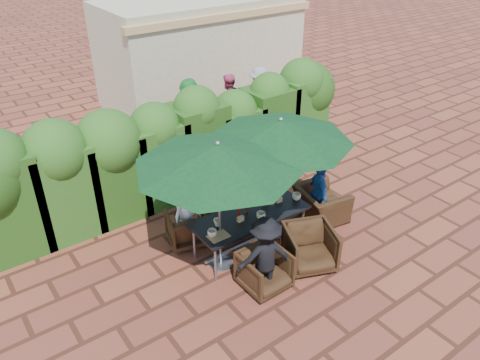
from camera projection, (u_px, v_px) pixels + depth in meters
ground at (241, 242)px, 8.99m from camera, size 80.00×80.00×0.00m
dining_table at (250, 218)px, 8.54m from camera, size 2.20×0.90×0.75m
umbrella_left at (218, 155)px, 7.34m from camera, size 2.75×2.75×2.46m
umbrella_right at (280, 130)px, 8.15m from camera, size 2.60×2.60×2.46m
chair_far_left at (187, 226)px, 8.84m from camera, size 0.87×0.84×0.74m
chair_far_mid at (223, 210)px, 9.34m from camera, size 0.72×0.68×0.70m
chair_far_right at (253, 193)px, 9.88m from camera, size 0.85×0.83×0.70m
chair_near_left at (265, 269)px, 7.78m from camera, size 0.75×0.71×0.76m
chair_near_right at (310, 246)px, 8.23m from camera, size 1.07×1.04×0.86m
chair_end_right at (321, 199)px, 9.52m from camera, size 0.82×1.10×0.88m
adult_far_left at (187, 213)px, 8.73m from camera, size 0.70×0.52×1.28m
adult_far_mid at (221, 200)px, 9.24m from camera, size 0.43×0.36×1.14m
adult_far_right at (257, 183)px, 9.75m from camera, size 0.66×0.51×1.21m
adult_near_left at (265, 256)px, 7.56m from camera, size 1.00×0.71×1.42m
adult_end_right at (319, 192)px, 9.38m from camera, size 0.62×0.82×1.26m
child_left at (206, 211)px, 9.18m from camera, size 0.37×0.35×0.83m
child_right at (238, 195)px, 9.62m from camera, size 0.39×0.34×0.91m
pedestrian_a at (190, 112)px, 12.32m from camera, size 1.63×1.61×1.81m
pedestrian_b at (228, 103)px, 13.08m from camera, size 0.85×0.59×1.65m
pedestrian_c at (260, 97)px, 13.34m from camera, size 1.16×1.14×1.74m
cup_a at (212, 233)px, 7.91m from camera, size 0.16×0.16×0.13m
cup_b at (217, 222)px, 8.17m from camera, size 0.14×0.14×0.13m
cup_c at (261, 215)px, 8.35m from camera, size 0.17×0.17×0.13m
cup_d at (267, 200)px, 8.78m from camera, size 0.15×0.15×0.14m
cup_e at (296, 197)px, 8.89m from camera, size 0.17×0.17×0.14m
ketchup_bottle at (240, 213)px, 8.39m from camera, size 0.04×0.04×0.17m
sauce_bottle at (247, 209)px, 8.51m from camera, size 0.04×0.04×0.17m
serving_tray at (219, 236)px, 7.93m from camera, size 0.35×0.25×0.02m
number_block_left at (241, 219)px, 8.29m from camera, size 0.12×0.06×0.10m
number_block_right at (279, 200)px, 8.83m from camera, size 0.12×0.06×0.10m
hedge_wall at (166, 141)px, 9.79m from camera, size 9.10×1.60×2.46m
building at (200, 51)px, 14.82m from camera, size 6.20×3.08×3.20m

